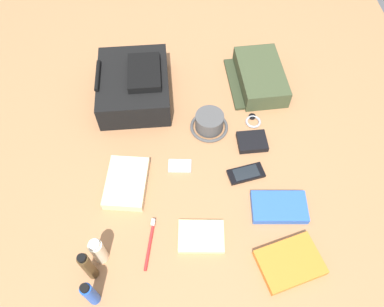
# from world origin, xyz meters

# --- Properties ---
(ground_plane) EXTENTS (2.64, 2.02, 0.02)m
(ground_plane) POSITION_xyz_m (0.00, 0.00, -0.01)
(ground_plane) COLOR #9F6C45
(ground_plane) RESTS_ON ground
(backpack) EXTENTS (0.35, 0.28, 0.15)m
(backpack) POSITION_xyz_m (0.33, 0.21, 0.06)
(backpack) COLOR black
(backpack) RESTS_ON ground_plane
(toiletry_pouch) EXTENTS (0.31, 0.23, 0.08)m
(toiletry_pouch) POSITION_xyz_m (0.36, -0.31, 0.04)
(toiletry_pouch) COLOR #384228
(toiletry_pouch) RESTS_ON ground_plane
(bucket_hat) EXTENTS (0.15, 0.15, 0.07)m
(bucket_hat) POSITION_xyz_m (0.14, -0.08, 0.03)
(bucket_hat) COLOR #454545
(bucket_hat) RESTS_ON ground_plane
(deodorant_spray) EXTENTS (0.03, 0.03, 0.15)m
(deodorant_spray) POSITION_xyz_m (-0.48, 0.33, 0.07)
(deodorant_spray) COLOR blue
(deodorant_spray) RESTS_ON ground_plane
(cologne_bottle) EXTENTS (0.03, 0.03, 0.17)m
(cologne_bottle) POSITION_xyz_m (-0.40, 0.34, 0.08)
(cologne_bottle) COLOR #473319
(cologne_bottle) RESTS_ON ground_plane
(lotion_bottle) EXTENTS (0.04, 0.04, 0.13)m
(lotion_bottle) POSITION_xyz_m (-0.35, 0.31, 0.06)
(lotion_bottle) COLOR beige
(lotion_bottle) RESTS_ON ground_plane
(paperback_novel) EXTENTS (0.19, 0.23, 0.03)m
(paperback_novel) POSITION_xyz_m (-0.41, -0.28, 0.01)
(paperback_novel) COLOR orange
(paperback_novel) RESTS_ON ground_plane
(travel_guidebook) EXTENTS (0.13, 0.20, 0.03)m
(travel_guidebook) POSITION_xyz_m (-0.22, -0.28, 0.01)
(travel_guidebook) COLOR blue
(travel_guidebook) RESTS_ON ground_plane
(cell_phone) EXTENTS (0.09, 0.14, 0.01)m
(cell_phone) POSITION_xyz_m (-0.08, -0.19, 0.01)
(cell_phone) COLOR black
(cell_phone) RESTS_ON ground_plane
(media_player) EXTENTS (0.06, 0.09, 0.01)m
(media_player) POSITION_xyz_m (-0.03, 0.05, 0.01)
(media_player) COLOR #B7B7BC
(media_player) RESTS_ON ground_plane
(wristwatch) EXTENTS (0.07, 0.06, 0.01)m
(wristwatch) POSITION_xyz_m (0.16, -0.25, 0.01)
(wristwatch) COLOR #99999E
(wristwatch) RESTS_ON ground_plane
(toothbrush) EXTENTS (0.17, 0.04, 0.02)m
(toothbrush) POSITION_xyz_m (-0.31, 0.16, 0.01)
(toothbrush) COLOR red
(toothbrush) RESTS_ON ground_plane
(wallet) EXTENTS (0.09, 0.11, 0.02)m
(wallet) POSITION_xyz_m (0.06, -0.23, 0.01)
(wallet) COLOR black
(wallet) RESTS_ON ground_plane
(notepad) EXTENTS (0.12, 0.16, 0.02)m
(notepad) POSITION_xyz_m (-0.30, -0.01, 0.01)
(notepad) COLOR beige
(notepad) RESTS_ON ground_plane
(folded_towel) EXTENTS (0.22, 0.17, 0.04)m
(folded_towel) POSITION_xyz_m (-0.09, 0.24, 0.02)
(folded_towel) COLOR beige
(folded_towel) RESTS_ON ground_plane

